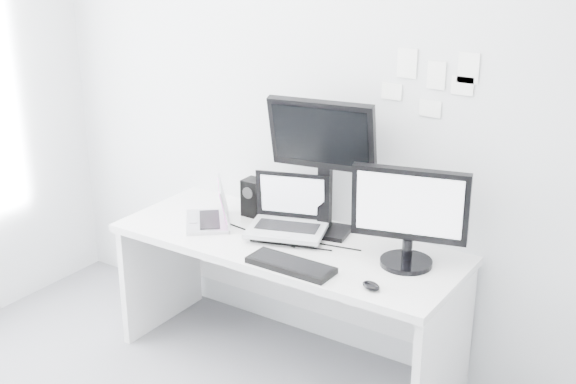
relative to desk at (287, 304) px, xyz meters
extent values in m
plane|color=silver|center=(0.00, 0.35, 0.99)|extent=(3.60, 0.00, 3.60)
cube|color=silver|center=(0.00, 0.00, 0.00)|extent=(1.80, 0.70, 0.73)
cube|color=#AEAEB3|center=(-0.47, -0.05, 0.48)|extent=(0.39, 0.40, 0.24)
cube|color=black|center=(-0.34, 0.19, 0.47)|extent=(0.11, 0.11, 0.20)
cube|color=silver|center=(-0.02, 0.03, 0.53)|extent=(0.46, 0.41, 0.32)
cube|color=black|center=(0.10, 0.18, 0.73)|extent=(0.57, 0.29, 0.73)
cube|color=black|center=(0.62, 0.07, 0.61)|extent=(0.58, 0.38, 0.49)
cube|color=black|center=(0.19, -0.26, 0.38)|extent=(0.43, 0.16, 0.03)
ellipsoid|color=black|center=(0.60, -0.24, 0.38)|extent=(0.11, 0.09, 0.03)
cube|color=white|center=(0.45, 0.34, 1.26)|extent=(0.10, 0.00, 0.14)
cube|color=white|center=(0.60, 0.34, 1.22)|extent=(0.09, 0.00, 0.13)
cube|color=white|center=(0.75, 0.34, 1.26)|extent=(0.10, 0.00, 0.14)
cube|color=white|center=(0.58, 0.34, 1.05)|extent=(0.11, 0.00, 0.08)
cube|color=white|center=(0.38, 0.34, 1.11)|extent=(0.11, 0.00, 0.08)
cube|color=white|center=(0.73, 0.34, 1.18)|extent=(0.11, 0.00, 0.09)
camera|label=1|loc=(1.94, -2.95, 1.94)|focal=47.71mm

